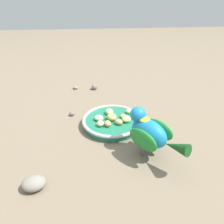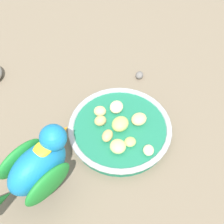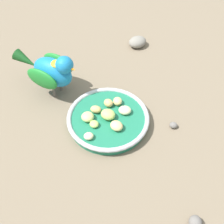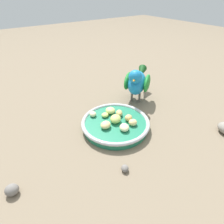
# 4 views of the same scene
# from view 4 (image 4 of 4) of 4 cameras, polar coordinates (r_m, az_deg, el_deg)

# --- Properties ---
(ground_plane) EXTENTS (4.00, 4.00, 0.00)m
(ground_plane) POSITION_cam_4_polar(r_m,az_deg,el_deg) (0.61, 1.53, -4.52)
(ground_plane) COLOR #756651
(feeding_bowl) EXTENTS (0.22, 0.22, 0.03)m
(feeding_bowl) POSITION_cam_4_polar(r_m,az_deg,el_deg) (0.60, 0.99, -3.53)
(feeding_bowl) COLOR #1E7251
(feeding_bowl) RESTS_ON ground_plane
(apple_piece_0) EXTENTS (0.05, 0.05, 0.02)m
(apple_piece_0) POSITION_cam_4_polar(r_m,az_deg,el_deg) (0.59, 1.01, -2.03)
(apple_piece_0) COLOR #B2CC66
(apple_piece_0) RESTS_ON feeding_bowl
(apple_piece_1) EXTENTS (0.03, 0.03, 0.01)m
(apple_piece_1) POSITION_cam_4_polar(r_m,az_deg,el_deg) (0.62, -2.12, -0.90)
(apple_piece_1) COLOR #B2CC66
(apple_piece_1) RESTS_ON feeding_bowl
(apple_piece_2) EXTENTS (0.04, 0.04, 0.02)m
(apple_piece_2) POSITION_cam_4_polar(r_m,az_deg,el_deg) (0.56, 3.72, -4.67)
(apple_piece_2) COLOR beige
(apple_piece_2) RESTS_ON feeding_bowl
(apple_piece_3) EXTENTS (0.04, 0.03, 0.02)m
(apple_piece_3) POSITION_cam_4_polar(r_m,az_deg,el_deg) (0.62, 2.18, -0.33)
(apple_piece_3) COLOR tan
(apple_piece_3) RESTS_ON feeding_bowl
(apple_piece_4) EXTENTS (0.04, 0.04, 0.02)m
(apple_piece_4) POSITION_cam_4_polar(r_m,az_deg,el_deg) (0.57, -1.95, -3.91)
(apple_piece_4) COLOR #E5C67F
(apple_piece_4) RESTS_ON feeding_bowl
(apple_piece_5) EXTENTS (0.03, 0.03, 0.02)m
(apple_piece_5) POSITION_cam_4_polar(r_m,az_deg,el_deg) (0.60, 4.99, -1.77)
(apple_piece_5) COLOR tan
(apple_piece_5) RESTS_ON feeding_bowl
(apple_piece_6) EXTENTS (0.03, 0.03, 0.02)m
(apple_piece_6) POSITION_cam_4_polar(r_m,az_deg,el_deg) (0.58, 6.29, -3.13)
(apple_piece_6) COLOR #E5C67F
(apple_piece_6) RESTS_ON feeding_bowl
(apple_piece_7) EXTENTS (0.04, 0.04, 0.02)m
(apple_piece_7) POSITION_cam_4_polar(r_m,az_deg,el_deg) (0.63, -0.50, 0.46)
(apple_piece_7) COLOR #C6D17A
(apple_piece_7) RESTS_ON feeding_bowl
(apple_piece_8) EXTENTS (0.03, 0.03, 0.02)m
(apple_piece_8) POSITION_cam_4_polar(r_m,az_deg,el_deg) (0.62, -5.78, -0.62)
(apple_piece_8) COLOR beige
(apple_piece_8) RESTS_ON feeding_bowl
(parrot) EXTENTS (0.15, 0.18, 0.14)m
(parrot) POSITION_cam_4_polar(r_m,az_deg,el_deg) (0.72, 7.61, 9.19)
(parrot) COLOR #59544C
(parrot) RESTS_ON ground_plane
(pebble_0) EXTENTS (0.03, 0.03, 0.02)m
(pebble_0) POSITION_cam_4_polar(r_m,az_deg,el_deg) (0.48, 3.91, -16.60)
(pebble_0) COLOR slate
(pebble_0) RESTS_ON ground_plane
(pebble_2) EXTENTS (0.04, 0.04, 0.03)m
(pebble_2) POSITION_cam_4_polar(r_m,az_deg,el_deg) (0.49, -27.97, -20.03)
(pebble_2) COLOR slate
(pebble_2) RESTS_ON ground_plane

